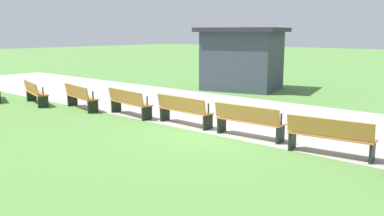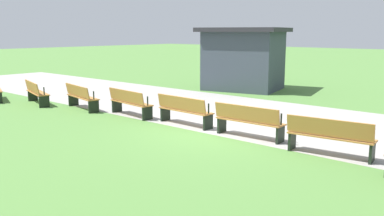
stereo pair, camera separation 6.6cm
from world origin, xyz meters
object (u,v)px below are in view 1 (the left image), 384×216
kiosk (243,58)px  bench_5 (184,110)px  bench_4 (129,102)px  bench_7 (330,136)px  bench_3 (80,96)px  bench_6 (248,120)px  bench_2 (35,92)px

kiosk → bench_5: bearing=-81.8°
bench_4 → bench_7: 6.84m
bench_3 → bench_6: 6.84m
bench_7 → kiosk: 11.08m
kiosk → bench_2: bearing=-126.3°
bench_6 → bench_7: bearing=-6.6°
bench_3 → bench_6: size_ratio=1.02×
bench_3 → kiosk: bearing=91.4°
bench_7 → kiosk: kiosk is taller
bench_3 → bench_7: 9.11m
kiosk → bench_6: bearing=-68.8°
bench_3 → bench_4: (2.26, 0.35, 0.00)m
bench_6 → kiosk: bearing=122.8°
bench_2 → bench_3: (2.22, 0.52, 0.00)m
bench_2 → bench_7: size_ratio=1.01×
bench_4 → kiosk: kiosk is taller
bench_2 → bench_5: size_ratio=1.02×
bench_2 → kiosk: 9.56m
bench_6 → kiosk: kiosk is taller
bench_4 → bench_5: same height
bench_3 → bench_7: size_ratio=1.01×
bench_5 → bench_7: (4.56, -0.18, 0.00)m
bench_5 → kiosk: bearing=114.2°
bench_3 → kiosk: size_ratio=0.44×
bench_5 → bench_3: bearing=-171.2°
bench_2 → bench_7: same height
bench_4 → bench_6: (4.56, 0.18, 0.00)m
bench_6 → bench_4: bearing=180.0°
bench_2 → bench_7: 11.36m
bench_3 → bench_4: bearing=19.8°
bench_2 → bench_3: 2.28m
bench_7 → kiosk: bearing=127.6°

